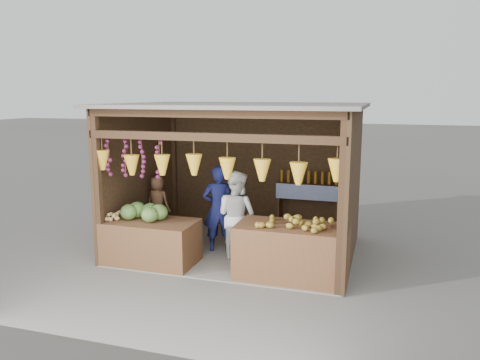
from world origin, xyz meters
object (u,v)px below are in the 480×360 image
Objects in this scene: counter_left at (150,242)px; vendor_seated at (158,202)px; counter_right at (292,252)px; woman_standing at (237,216)px; man_standing at (219,209)px.

counter_left is 1.27m from vendor_seated.
woman_standing reaches higher than counter_right.
man_standing reaches higher than counter_right.
counter_right is at bearing 169.70° from vendor_seated.
vendor_seated is (-1.75, 0.51, 0.00)m from woman_standing.
counter_left is 1.54× the size of vendor_seated.
woman_standing is at bearing 174.77° from vendor_seated.
man_standing reaches higher than counter_left.
man_standing reaches higher than woman_standing.
woman_standing is at bearing 25.13° from counter_left.
counter_left is at bearing 48.98° from woman_standing.
vendor_seated is (-1.32, 0.21, -0.01)m from man_standing.
counter_left is 1.01× the size of woman_standing.
counter_left is 0.99× the size of man_standing.
counter_right is at bearing 0.88° from counter_left.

